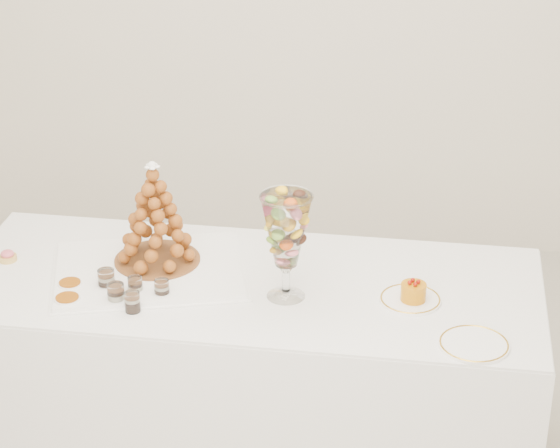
# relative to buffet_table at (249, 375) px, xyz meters

# --- Properties ---
(buffet_table) EXTENTS (2.01, 0.86, 0.75)m
(buffet_table) POSITION_rel_buffet_table_xyz_m (0.00, 0.00, 0.00)
(buffet_table) COLOR white
(buffet_table) RESTS_ON ground
(lace_tray) EXTENTS (0.73, 0.62, 0.02)m
(lace_tray) POSITION_rel_buffet_table_xyz_m (-0.34, 0.02, 0.39)
(lace_tray) COLOR white
(lace_tray) RESTS_ON buffet_table
(macaron_vase) EXTENTS (0.17, 0.17, 0.36)m
(macaron_vase) POSITION_rel_buffet_table_xyz_m (0.14, -0.08, 0.61)
(macaron_vase) COLOR white
(macaron_vase) RESTS_ON buffet_table
(cake_plate) EXTENTS (0.20, 0.20, 0.01)m
(cake_plate) POSITION_rel_buffet_table_xyz_m (0.55, -0.06, 0.38)
(cake_plate) COLOR white
(cake_plate) RESTS_ON buffet_table
(spare_plate) EXTENTS (0.22, 0.22, 0.01)m
(spare_plate) POSITION_rel_buffet_table_xyz_m (0.74, -0.31, 0.38)
(spare_plate) COLOR white
(spare_plate) RESTS_ON buffet_table
(pink_tart) EXTENTS (0.06, 0.06, 0.04)m
(pink_tart) POSITION_rel_buffet_table_xyz_m (-0.86, 0.05, 0.39)
(pink_tart) COLOR tan
(pink_tart) RESTS_ON buffet_table
(verrine_a) EXTENTS (0.06, 0.06, 0.08)m
(verrine_a) POSITION_rel_buffet_table_xyz_m (-0.46, -0.11, 0.41)
(verrine_a) COLOR white
(verrine_a) RESTS_ON buffet_table
(verrine_b) EXTENTS (0.05, 0.05, 0.07)m
(verrine_b) POSITION_rel_buffet_table_xyz_m (-0.35, -0.13, 0.41)
(verrine_b) COLOR white
(verrine_b) RESTS_ON buffet_table
(verrine_c) EXTENTS (0.06, 0.06, 0.07)m
(verrine_c) POSITION_rel_buffet_table_xyz_m (-0.26, -0.14, 0.41)
(verrine_c) COLOR white
(verrine_c) RESTS_ON buffet_table
(verrine_d) EXTENTS (0.07, 0.07, 0.08)m
(verrine_d) POSITION_rel_buffet_table_xyz_m (-0.40, -0.20, 0.41)
(verrine_d) COLOR white
(verrine_d) RESTS_ON buffet_table
(verrine_e) EXTENTS (0.05, 0.05, 0.07)m
(verrine_e) POSITION_rel_buffet_table_xyz_m (-0.34, -0.23, 0.41)
(verrine_e) COLOR white
(verrine_e) RESTS_ON buffet_table
(ramekin_back) EXTENTS (0.08, 0.08, 0.03)m
(ramekin_back) POSITION_rel_buffet_table_xyz_m (-0.58, -0.12, 0.39)
(ramekin_back) COLOR white
(ramekin_back) RESTS_ON buffet_table
(ramekin_front) EXTENTS (0.09, 0.09, 0.03)m
(ramekin_front) POSITION_rel_buffet_table_xyz_m (-0.56, -0.22, 0.39)
(ramekin_front) COLOR white
(ramekin_front) RESTS_ON buffet_table
(croquembouche) EXTENTS (0.30, 0.30, 0.37)m
(croquembouche) POSITION_rel_buffet_table_xyz_m (-0.33, 0.07, 0.58)
(croquembouche) COLOR brown
(croquembouche) RESTS_ON lace_tray
(mousse_cake) EXTENTS (0.08, 0.08, 0.07)m
(mousse_cake) POSITION_rel_buffet_table_xyz_m (0.56, -0.07, 0.42)
(mousse_cake) COLOR #C17209
(mousse_cake) RESTS_ON cake_plate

